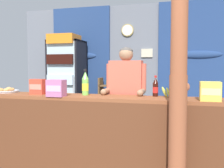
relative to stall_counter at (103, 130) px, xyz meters
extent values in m
plane|color=slate|center=(-0.12, 0.77, -0.60)|extent=(7.84, 7.84, 0.00)
cube|color=slate|center=(-0.12, 2.64, 0.75)|extent=(5.20, 0.12, 2.69)
cube|color=navy|center=(-1.31, 2.55, 1.11)|extent=(1.35, 0.04, 1.99)
ellipsoid|color=navy|center=(-1.31, 2.53, 1.01)|extent=(0.74, 0.10, 0.16)
cube|color=navy|center=(1.25, 2.55, 1.11)|extent=(1.63, 0.04, 1.99)
ellipsoid|color=navy|center=(1.25, 2.53, 1.01)|extent=(0.90, 0.10, 0.16)
cylinder|color=tan|center=(-0.23, 2.56, 1.55)|extent=(0.27, 0.03, 0.27)
cylinder|color=white|center=(-0.23, 2.55, 1.55)|extent=(0.23, 0.01, 0.23)
cube|color=beige|center=(0.19, 2.56, 1.05)|extent=(0.24, 0.02, 0.18)
cube|color=brown|center=(0.00, 0.11, 0.37)|extent=(3.26, 0.46, 0.04)
cube|color=brown|center=(0.00, -0.11, -0.12)|extent=(3.26, 0.04, 0.95)
cylinder|color=#995133|center=(0.86, -0.27, 0.04)|extent=(0.18, 0.18, 1.27)
cylinder|color=#995133|center=(0.86, -0.27, 1.31)|extent=(0.16, 0.16, 1.27)
ellipsoid|color=#995133|center=(0.94, -0.27, 0.56)|extent=(0.06, 0.05, 0.08)
cube|color=black|center=(-1.47, 2.42, 0.36)|extent=(0.69, 0.04, 1.91)
cube|color=black|center=(-1.79, 2.14, 0.36)|extent=(0.04, 0.61, 1.91)
cube|color=black|center=(-1.14, 2.14, 0.36)|extent=(0.04, 0.61, 1.91)
cube|color=black|center=(-1.47, 2.14, 1.30)|extent=(0.69, 0.61, 0.04)
cube|color=black|center=(-1.47, 2.14, -0.56)|extent=(0.69, 0.61, 0.08)
cube|color=silver|center=(-1.47, 1.84, 0.41)|extent=(0.63, 0.02, 1.75)
cylinder|color=#B7B7BC|center=(-1.18, 1.81, 0.36)|extent=(0.02, 0.02, 0.40)
cube|color=silver|center=(-1.47, 2.14, -0.03)|extent=(0.61, 0.53, 0.02)
cube|color=brown|center=(-1.47, 2.01, 0.08)|extent=(0.57, 0.49, 0.20)
cube|color=silver|center=(-1.47, 2.14, 0.39)|extent=(0.61, 0.53, 0.02)
cube|color=silver|center=(-1.47, 2.01, 0.50)|extent=(0.57, 0.49, 0.20)
cube|color=silver|center=(-1.47, 2.14, 0.80)|extent=(0.61, 0.53, 0.02)
cube|color=black|center=(-1.47, 2.01, 0.91)|extent=(0.57, 0.49, 0.20)
cube|color=silver|center=(-1.47, 2.14, 1.22)|extent=(0.61, 0.53, 0.02)
cube|color=orange|center=(-1.47, 2.01, 1.33)|extent=(0.57, 0.49, 0.20)
cube|color=brown|center=(-0.76, 2.29, -0.03)|extent=(0.04, 0.28, 1.12)
cube|color=brown|center=(-0.32, 2.29, -0.03)|extent=(0.04, 0.28, 1.12)
cube|color=brown|center=(-0.54, 2.29, 0.36)|extent=(0.44, 0.28, 0.02)
cylinder|color=#75C64C|center=(-0.61, 2.29, 0.42)|extent=(0.06, 0.06, 0.11)
cylinder|color=#75C64C|center=(-0.47, 2.29, 0.43)|extent=(0.06, 0.06, 0.12)
cube|color=brown|center=(-0.54, 2.29, 0.02)|extent=(0.44, 0.28, 0.02)
cylinder|color=black|center=(-0.61, 2.29, 0.10)|extent=(0.06, 0.06, 0.12)
cylinder|color=black|center=(-0.47, 2.29, 0.11)|extent=(0.06, 0.06, 0.14)
cube|color=brown|center=(-0.54, 2.29, -0.32)|extent=(0.44, 0.28, 0.02)
cylinder|color=brown|center=(-0.61, 2.29, -0.23)|extent=(0.06, 0.06, 0.14)
cylinder|color=silver|center=(-0.47, 2.29, -0.24)|extent=(0.06, 0.06, 0.12)
cube|color=#3884D6|center=(0.60, 1.60, -0.16)|extent=(0.61, 0.61, 0.04)
cube|color=#3884D6|center=(0.49, 1.43, 0.06)|extent=(0.37, 0.27, 0.40)
cylinder|color=#3884D6|center=(0.86, 1.65, -0.38)|extent=(0.04, 0.04, 0.44)
cylinder|color=#3884D6|center=(0.54, 1.86, -0.38)|extent=(0.04, 0.04, 0.44)
cylinder|color=#3884D6|center=(0.65, 1.34, -0.38)|extent=(0.04, 0.04, 0.44)
cylinder|color=#3884D6|center=(0.33, 1.55, -0.38)|extent=(0.04, 0.04, 0.44)
cube|color=#3884D6|center=(0.76, 1.49, -0.04)|extent=(0.25, 0.35, 0.03)
cube|color=#3884D6|center=(0.43, 1.71, -0.04)|extent=(0.25, 0.35, 0.03)
cylinder|color=#28282D|center=(0.08, 0.50, -0.16)|extent=(0.11, 0.11, 0.88)
cylinder|color=#28282D|center=(0.27, 0.50, -0.16)|extent=(0.11, 0.11, 0.88)
cube|color=#D15B47|center=(0.17, 0.50, 0.56)|extent=(0.44, 0.20, 0.56)
sphere|color=#997051|center=(0.17, 0.50, 0.93)|extent=(0.19, 0.19, 0.19)
ellipsoid|color=#4C4742|center=(0.17, 0.51, 0.97)|extent=(0.18, 0.18, 0.10)
cylinder|color=#D15B47|center=(-0.06, 0.50, 0.62)|extent=(0.08, 0.08, 0.37)
cylinder|color=#997051|center=(-0.06, 0.35, 0.43)|extent=(0.07, 0.26, 0.07)
sphere|color=#997051|center=(-0.06, 0.22, 0.43)|extent=(0.08, 0.08, 0.08)
cylinder|color=#D15B47|center=(0.41, 0.50, 0.62)|extent=(0.08, 0.08, 0.37)
cylinder|color=#997051|center=(0.41, 0.35, 0.43)|extent=(0.07, 0.26, 0.07)
sphere|color=#997051|center=(0.41, 0.22, 0.43)|extent=(0.08, 0.08, 0.08)
cylinder|color=#75C64C|center=(-0.29, 0.17, 0.50)|extent=(0.08, 0.08, 0.21)
cone|color=#75C64C|center=(-0.29, 0.17, 0.65)|extent=(0.08, 0.08, 0.09)
cylinder|color=black|center=(-0.29, 0.17, 0.71)|extent=(0.04, 0.04, 0.03)
cylinder|color=yellow|center=(-0.29, 0.17, 0.50)|extent=(0.09, 0.09, 0.09)
cylinder|color=black|center=(0.59, 0.26, 0.47)|extent=(0.07, 0.07, 0.16)
cone|color=black|center=(0.59, 0.26, 0.59)|extent=(0.07, 0.07, 0.07)
cylinder|color=red|center=(0.59, 0.26, 0.64)|extent=(0.03, 0.03, 0.03)
cylinder|color=red|center=(0.59, 0.26, 0.47)|extent=(0.07, 0.07, 0.07)
cube|color=#EAD14C|center=(1.19, 0.00, 0.50)|extent=(0.21, 0.15, 0.20)
cube|color=#FFFF8C|center=(1.19, -0.08, 0.50)|extent=(0.19, 0.00, 0.07)
cube|color=#B76699|center=(-0.58, -0.07, 0.50)|extent=(0.21, 0.15, 0.21)
cube|color=#F7A5D8|center=(-0.58, -0.14, 0.50)|extent=(0.19, 0.00, 0.07)
cube|color=#E5422D|center=(-0.94, 0.10, 0.49)|extent=(0.19, 0.11, 0.20)
cube|color=#FF826D|center=(-0.94, 0.05, 0.49)|extent=(0.17, 0.00, 0.07)
cylinder|color=#BCBCC1|center=(-1.50, 0.21, 0.40)|extent=(0.32, 0.32, 0.02)
torus|color=#BCBCC1|center=(-1.50, 0.21, 0.42)|extent=(0.34, 0.34, 0.02)
ellipsoid|color=#A36638|center=(-1.43, 0.19, 0.43)|extent=(0.11, 0.07, 0.04)
ellipsoid|color=#C68947|center=(-1.46, 0.26, 0.43)|extent=(0.08, 0.07, 0.05)
ellipsoid|color=tan|center=(-1.55, 0.31, 0.44)|extent=(0.08, 0.08, 0.05)
ellipsoid|color=#C68947|center=(-1.60, 0.20, 0.43)|extent=(0.08, 0.08, 0.04)
ellipsoid|color=#C68947|center=(-1.54, 0.12, 0.44)|extent=(0.09, 0.07, 0.05)
ellipsoid|color=tan|center=(-1.47, 0.15, 0.43)|extent=(0.08, 0.08, 0.05)
ellipsoid|color=#B7C647|center=(0.71, 0.20, 0.46)|extent=(0.09, 0.04, 0.14)
ellipsoid|color=#B7C647|center=(0.75, 0.19, 0.45)|extent=(0.07, 0.04, 0.13)
ellipsoid|color=#B7C647|center=(0.79, 0.19, 0.45)|extent=(0.05, 0.04, 0.14)
ellipsoid|color=#B7C647|center=(0.84, 0.21, 0.45)|extent=(0.06, 0.04, 0.12)
ellipsoid|color=#B7C647|center=(0.88, 0.20, 0.46)|extent=(0.10, 0.05, 0.14)
cylinder|color=olive|center=(0.79, 0.19, 0.52)|extent=(0.02, 0.02, 0.05)
camera|label=1|loc=(0.87, -2.85, 0.75)|focal=40.36mm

